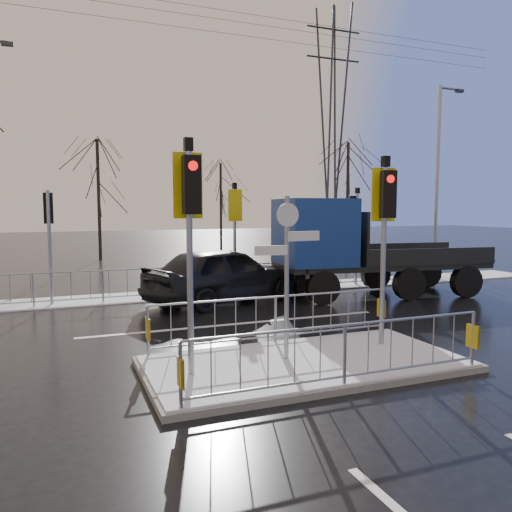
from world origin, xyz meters
name	(u,v)px	position (x,y,z in m)	size (l,w,h in m)	color
ground	(305,367)	(0.00, 0.00, 0.00)	(120.00, 120.00, 0.00)	black
snow_verge	(191,294)	(0.00, 8.60, 0.02)	(30.00, 2.00, 0.04)	white
lane_markings	(313,372)	(0.00, -0.33, 0.00)	(8.00, 11.38, 0.01)	silver
traffic_island	(304,347)	(-0.01, 0.01, 0.39)	(6.00, 3.04, 4.15)	slate
far_kerb_fixtures	(203,266)	(0.29, 8.09, 1.02)	(18.00, 0.65, 3.83)	gray
car_far_lane	(224,274)	(0.61, 6.79, 0.90)	(2.12, 5.26, 1.79)	black
flatbed_truck	(342,245)	(4.57, 6.25, 1.75)	(7.37, 3.44, 3.29)	black
tree_far_a	(98,176)	(-2.00, 22.00, 4.82)	(3.75, 3.75, 7.08)	black
tree_far_b	(221,190)	(6.00, 24.00, 4.18)	(3.25, 3.25, 6.14)	black
tree_far_c	(348,176)	(14.00, 21.00, 5.15)	(4.00, 4.00, 7.55)	black
street_lamp_right	(439,174)	(10.57, 8.50, 4.39)	(1.25, 0.18, 8.00)	gray
pylon_wires	(321,113)	(16.88, 30.00, 11.03)	(70.00, 2.38, 19.97)	#2D3033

